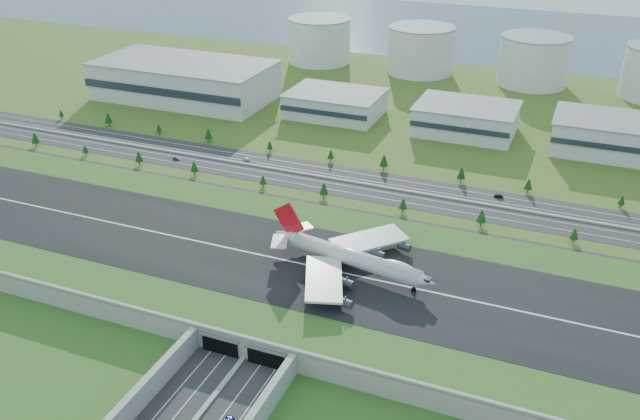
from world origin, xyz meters
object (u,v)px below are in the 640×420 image
at_px(car_4, 176,158).
at_px(car_5, 499,196).
at_px(car_7, 246,159).
at_px(fuel_tank_a, 319,41).
at_px(boeing_747, 351,257).

distance_m(car_4, car_5, 174.18).
height_order(car_5, car_7, car_5).
height_order(fuel_tank_a, boeing_747, fuel_tank_a).
relative_size(boeing_747, car_7, 14.49).
xyz_separation_m(fuel_tank_a, car_4, (5.53, -223.48, -16.61)).
distance_m(boeing_747, car_4, 157.65).
relative_size(car_4, car_5, 1.01).
height_order(boeing_747, car_7, boeing_747).
bearing_deg(fuel_tank_a, boeing_747, -65.75).
height_order(boeing_747, car_5, boeing_747).
distance_m(car_4, car_7, 38.70).
bearing_deg(car_5, car_4, -82.15).
relative_size(fuel_tank_a, boeing_747, 0.72).
height_order(fuel_tank_a, car_4, fuel_tank_a).
bearing_deg(car_4, car_5, -74.92).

